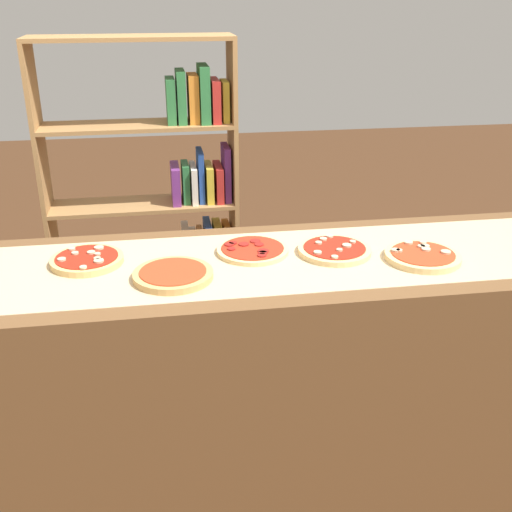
% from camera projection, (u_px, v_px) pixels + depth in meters
% --- Properties ---
extents(ground_plane, '(12.00, 12.00, 0.00)m').
position_uv_depth(ground_plane, '(256.00, 481.00, 2.33)').
color(ground_plane, '#4C2D19').
extents(counter, '(2.51, 0.63, 0.91)m').
position_uv_depth(counter, '(256.00, 381.00, 2.15)').
color(counter, brown).
rests_on(counter, ground_plane).
extents(parchment_paper, '(2.11, 0.49, 0.00)m').
position_uv_depth(parchment_paper, '(256.00, 261.00, 1.97)').
color(parchment_paper, tan).
rests_on(parchment_paper, counter).
extents(pizza_mushroom_0, '(0.23, 0.23, 0.03)m').
position_uv_depth(pizza_mushroom_0, '(87.00, 260.00, 1.95)').
color(pizza_mushroom_0, '#DBB26B').
rests_on(pizza_mushroom_0, parchment_paper).
extents(pizza_plain_1, '(0.24, 0.24, 0.02)m').
position_uv_depth(pizza_plain_1, '(173.00, 275.00, 1.85)').
color(pizza_plain_1, tan).
rests_on(pizza_plain_1, parchment_paper).
extents(pizza_pepperoni_2, '(0.24, 0.24, 0.02)m').
position_uv_depth(pizza_pepperoni_2, '(252.00, 250.00, 2.03)').
color(pizza_pepperoni_2, '#E5C17F').
rests_on(pizza_pepperoni_2, parchment_paper).
extents(pizza_mushroom_3, '(0.24, 0.24, 0.03)m').
position_uv_depth(pizza_mushroom_3, '(334.00, 250.00, 2.02)').
color(pizza_mushroom_3, '#E5C17F').
rests_on(pizza_mushroom_3, parchment_paper).
extents(pizza_mushroom_4, '(0.24, 0.24, 0.03)m').
position_uv_depth(pizza_mushroom_4, '(423.00, 256.00, 1.98)').
color(pizza_mushroom_4, '#E5C17F').
rests_on(pizza_mushroom_4, parchment_paper).
extents(bookshelf, '(0.89, 0.26, 1.52)m').
position_uv_depth(bookshelf, '(171.00, 201.00, 2.95)').
color(bookshelf, '#A87A47').
rests_on(bookshelf, ground_plane).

